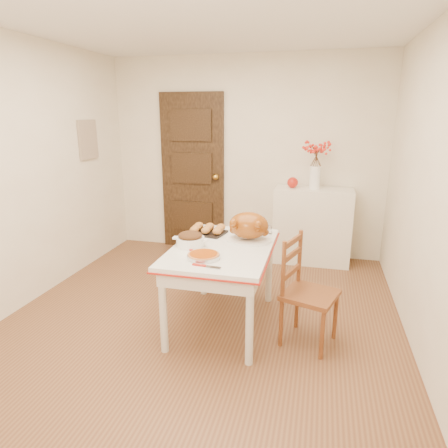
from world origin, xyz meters
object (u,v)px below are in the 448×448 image
(chair_oak, at_px, (310,292))
(turkey_platter, at_px, (249,227))
(pumpkin_pie, at_px, (204,255))
(sideboard, at_px, (312,226))
(kitchen_table, at_px, (223,286))

(chair_oak, bearing_deg, turkey_platter, 78.95)
(chair_oak, xyz_separation_m, pumpkin_pie, (-0.82, -0.19, 0.31))
(sideboard, height_order, kitchen_table, sideboard)
(sideboard, distance_m, chair_oak, 1.85)
(sideboard, xyz_separation_m, kitchen_table, (-0.70, -1.73, -0.10))
(sideboard, height_order, pumpkin_pie, sideboard)
(chair_oak, height_order, pumpkin_pie, chair_oak)
(chair_oak, distance_m, turkey_platter, 0.76)
(turkey_platter, bearing_deg, sideboard, 55.14)
(sideboard, distance_m, kitchen_table, 1.87)
(pumpkin_pie, bearing_deg, turkey_platter, 62.74)
(sideboard, relative_size, pumpkin_pie, 3.63)
(kitchen_table, height_order, chair_oak, chair_oak)
(chair_oak, height_order, turkey_platter, turkey_platter)
(kitchen_table, bearing_deg, pumpkin_pie, -103.07)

